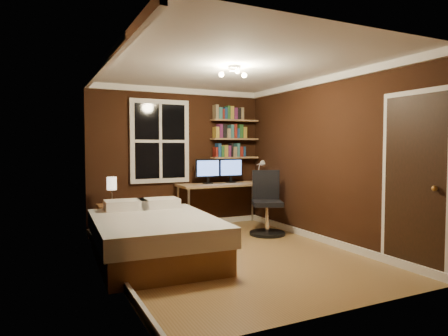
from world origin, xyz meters
name	(u,v)px	position (x,y,z in m)	size (l,w,h in m)	color
floor	(231,255)	(0.00, 0.00, 0.00)	(4.20, 4.20, 0.00)	olive
wall_back	(178,158)	(0.00, 2.10, 1.25)	(3.20, 0.04, 2.50)	black
wall_left	(108,164)	(-1.60, 0.00, 1.25)	(0.04, 4.20, 2.50)	black
wall_right	(325,160)	(1.60, 0.00, 1.25)	(0.04, 4.20, 2.50)	black
ceiling	(231,67)	(0.00, 0.00, 2.50)	(3.20, 4.20, 0.02)	white
window	(160,141)	(-0.35, 2.06, 1.55)	(1.06, 0.06, 1.46)	white
door	(413,184)	(1.59, -1.55, 1.02)	(0.03, 0.82, 2.05)	black
door_knob	(435,188)	(1.55, -1.85, 1.00)	(0.06, 0.06, 0.06)	#BA8840
ceiling_fixture	(234,74)	(0.00, -0.10, 2.40)	(0.44, 0.44, 0.18)	beige
bookshelf_lower	(234,158)	(1.08, 1.98, 1.25)	(0.92, 0.22, 0.03)	#A57A50
books_row_lower	(234,151)	(1.08, 1.98, 1.38)	(0.60, 0.16, 0.23)	maroon
bookshelf_middle	(234,139)	(1.08, 1.98, 1.60)	(0.92, 0.22, 0.03)	#A57A50
books_row_middle	(234,132)	(1.08, 1.98, 1.73)	(0.54, 0.16, 0.23)	navy
bookshelf_upper	(234,121)	(1.08, 1.98, 1.95)	(0.92, 0.22, 0.03)	#A57A50
books_row_upper	(235,114)	(1.08, 1.98, 2.08)	(0.54, 0.16, 0.23)	#29602A
bed	(154,237)	(-1.00, 0.20, 0.30)	(1.58, 2.12, 0.69)	brown
nightstand	(112,222)	(-1.27, 1.62, 0.27)	(0.44, 0.44, 0.55)	brown
bedside_lamp	(112,191)	(-1.27, 1.62, 0.76)	(0.15, 0.15, 0.43)	#F1E5CD
radiator	(161,214)	(-0.36, 1.99, 0.28)	(0.37, 0.13, 0.56)	silver
desk	(223,187)	(0.74, 1.77, 0.73)	(1.66, 0.62, 0.79)	#A57A50
monitor_left	(208,171)	(0.47, 1.85, 1.01)	(0.47, 0.12, 0.44)	black
monitor_right	(231,171)	(0.94, 1.85, 1.01)	(0.47, 0.12, 0.44)	black
desk_lamp	(260,171)	(1.41, 1.58, 1.01)	(0.14, 0.32, 0.44)	silver
office_chair	(267,210)	(1.11, 0.87, 0.41)	(0.63, 0.63, 1.06)	black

